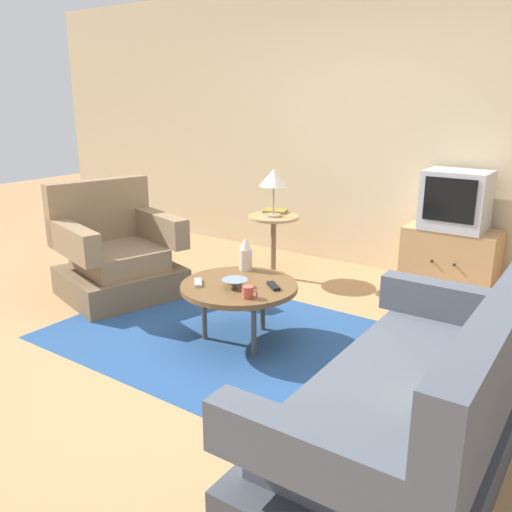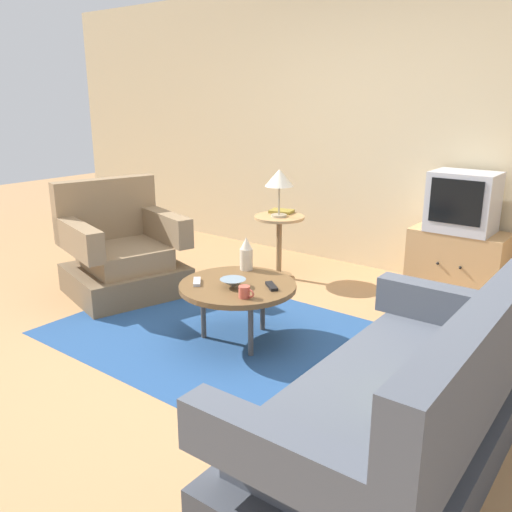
# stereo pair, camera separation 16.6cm
# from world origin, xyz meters

# --- Properties ---
(ground_plane) EXTENTS (16.00, 16.00, 0.00)m
(ground_plane) POSITION_xyz_m (0.00, 0.00, 0.00)
(ground_plane) COLOR #AD7F51
(back_wall) EXTENTS (9.00, 0.12, 2.70)m
(back_wall) POSITION_xyz_m (0.00, 2.32, 1.35)
(back_wall) COLOR #CCB78E
(back_wall) RESTS_ON ground
(area_rug) EXTENTS (2.62, 1.75, 0.00)m
(area_rug) POSITION_xyz_m (-0.07, 0.16, 0.00)
(area_rug) COLOR navy
(area_rug) RESTS_ON ground
(armchair) EXTENTS (1.05, 1.09, 0.95)m
(armchair) POSITION_xyz_m (-1.50, 0.31, 0.33)
(armchair) COLOR brown
(armchair) RESTS_ON ground
(couch) EXTENTS (0.90, 1.81, 0.91)m
(couch) POSITION_xyz_m (1.39, -0.45, 0.30)
(couch) COLOR #3E424B
(couch) RESTS_ON ground
(coffee_table) EXTENTS (0.80, 0.80, 0.42)m
(coffee_table) POSITION_xyz_m (-0.07, 0.16, 0.39)
(coffee_table) COLOR brown
(coffee_table) RESTS_ON ground
(side_table) EXTENTS (0.46, 0.46, 0.59)m
(side_table) POSITION_xyz_m (-0.64, 1.45, 0.42)
(side_table) COLOR tan
(side_table) RESTS_ON ground
(tv_stand) EXTENTS (0.78, 0.42, 0.56)m
(tv_stand) POSITION_xyz_m (0.81, 2.02, 0.28)
(tv_stand) COLOR tan
(tv_stand) RESTS_ON ground
(television) EXTENTS (0.52, 0.39, 0.50)m
(television) POSITION_xyz_m (0.81, 2.00, 0.81)
(television) COLOR #B7B7BC
(television) RESTS_ON tv_stand
(table_lamp) EXTENTS (0.26, 0.26, 0.43)m
(table_lamp) POSITION_xyz_m (-0.63, 1.42, 0.93)
(table_lamp) COLOR #9E937A
(table_lamp) RESTS_ON side_table
(vase) EXTENTS (0.10, 0.10, 0.24)m
(vase) POSITION_xyz_m (-0.22, 0.44, 0.53)
(vase) COLOR beige
(vase) RESTS_ON coffee_table
(mug) EXTENTS (0.11, 0.07, 0.08)m
(mug) POSITION_xyz_m (0.13, -0.01, 0.46)
(mug) COLOR #B74C3D
(mug) RESTS_ON coffee_table
(bowl) EXTENTS (0.18, 0.18, 0.06)m
(bowl) POSITION_xyz_m (-0.06, 0.09, 0.45)
(bowl) COLOR slate
(bowl) RESTS_ON coffee_table
(tv_remote_dark) EXTENTS (0.15, 0.13, 0.02)m
(tv_remote_dark) POSITION_xyz_m (0.16, 0.24, 0.43)
(tv_remote_dark) COLOR black
(tv_remote_dark) RESTS_ON coffee_table
(tv_remote_silver) EXTENTS (0.14, 0.14, 0.02)m
(tv_remote_silver) POSITION_xyz_m (-0.30, 0.00, 0.43)
(tv_remote_silver) COLOR #B2B2B7
(tv_remote_silver) RESTS_ON coffee_table
(book) EXTENTS (0.24, 0.20, 0.03)m
(book) POSITION_xyz_m (-0.71, 1.57, 0.60)
(book) COLOR olive
(book) RESTS_ON side_table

